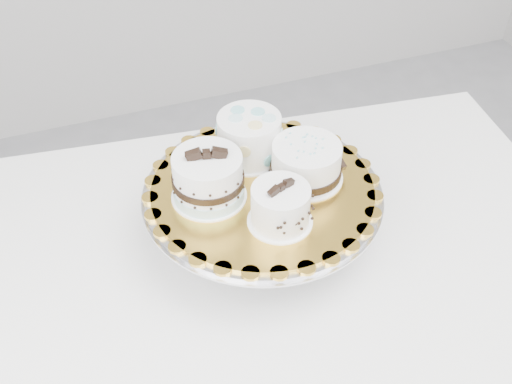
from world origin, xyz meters
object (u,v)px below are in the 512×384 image
object	(u,v)px
cake_swirl	(280,207)
cake_board	(262,189)
table	(274,282)
cake_dots	(249,137)
cake_stand	(262,205)
cake_ribbon	(307,163)
cake_banded	(208,179)

from	to	relation	value
cake_swirl	cake_board	bearing A→B (deg)	67.21
table	cake_dots	size ratio (longest dim) A/B	9.09
table	cake_stand	size ratio (longest dim) A/B	2.97
table	cake_ribbon	bearing A→B (deg)	34.65
cake_ribbon	table	bearing A→B (deg)	-158.07
cake_stand	cake_board	xyz separation A→B (m)	(0.00, 0.00, 0.04)
cake_banded	cake_stand	bearing A→B (deg)	7.57
cake_board	cake_banded	distance (m)	0.10
cake_board	cake_dots	xyz separation A→B (m)	(0.01, 0.09, 0.04)
cake_banded	cake_dots	world-z (taller)	cake_banded
cake_stand	cake_banded	size ratio (longest dim) A/B	3.01
cake_stand	cake_banded	bearing A→B (deg)	174.39
cake_board	cake_ribbon	bearing A→B (deg)	-0.43
cake_stand	cake_board	distance (m)	0.04
cake_swirl	cake_banded	size ratio (longest dim) A/B	0.88
cake_swirl	cake_dots	world-z (taller)	same
cake_stand	table	bearing A→B (deg)	-76.31
cake_ribbon	cake_board	bearing A→B (deg)	173.14
table	cake_board	size ratio (longest dim) A/B	3.22
cake_board	cake_dots	bearing A→B (deg)	84.74
cake_board	cake_banded	xyz separation A→B (m)	(-0.09, 0.01, 0.04)
cake_ribbon	cake_dots	bearing A→B (deg)	121.75
table	cake_swirl	distance (m)	0.24
cake_stand	cake_ribbon	xyz separation A→B (m)	(0.08, -0.00, 0.07)
cake_board	cake_ribbon	size ratio (longest dim) A/B	2.78
cake_banded	cake_dots	distance (m)	0.13
cake_board	cake_dots	size ratio (longest dim) A/B	2.82
cake_swirl	cake_ribbon	bearing A→B (deg)	25.39
cake_dots	cake_ribbon	bearing A→B (deg)	-58.33
cake_banded	cake_ribbon	xyz separation A→B (m)	(0.17, -0.01, -0.01)
table	cake_swirl	world-z (taller)	cake_swirl
cake_dots	cake_stand	bearing A→B (deg)	-101.79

